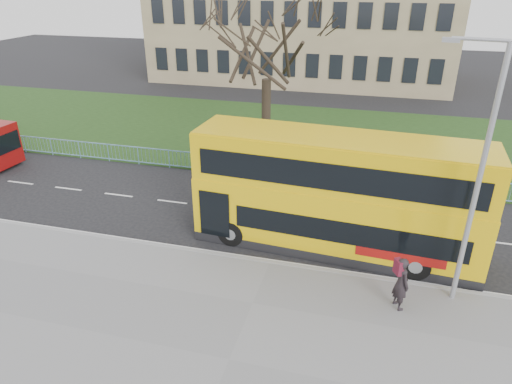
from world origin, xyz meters
TOP-DOWN VIEW (x-y plane):
  - ground at (0.00, 0.00)m, footprint 120.00×120.00m
  - pavement at (0.00, -6.75)m, footprint 80.00×10.50m
  - kerb at (0.00, -1.55)m, footprint 80.00×0.20m
  - grass_verge at (0.00, 14.30)m, footprint 80.00×15.40m
  - guard_railing at (0.00, 6.60)m, footprint 40.00×0.12m
  - bare_tree at (-3.00, 10.00)m, footprint 7.79×7.79m
  - civic_building at (-5.00, 35.00)m, footprint 30.00×15.00m
  - yellow_bus at (2.22, 0.39)m, footprint 11.50×3.43m
  - pedestrian at (4.80, -3.03)m, footprint 0.75×0.84m
  - street_lamp at (6.56, -1.98)m, footprint 1.82×0.48m

SIDE VIEW (x-z plane):
  - ground at x=0.00m, z-range 0.00..0.00m
  - grass_verge at x=0.00m, z-range 0.00..0.08m
  - pavement at x=0.00m, z-range 0.00..0.12m
  - kerb at x=0.00m, z-range 0.00..0.14m
  - guard_railing at x=0.00m, z-range 0.00..1.10m
  - pedestrian at x=4.80m, z-range 0.12..2.06m
  - yellow_bus at x=2.22m, z-range 0.17..4.93m
  - street_lamp at x=6.56m, z-range 0.54..9.18m
  - bare_tree at x=-3.00m, z-range 0.08..11.21m
  - civic_building at x=-5.00m, z-range 0.00..14.00m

